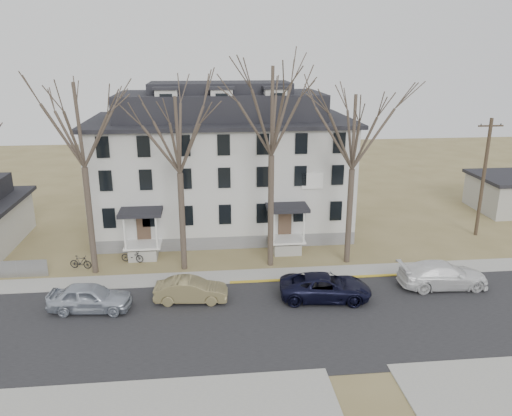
{
  "coord_description": "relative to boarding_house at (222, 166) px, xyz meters",
  "views": [
    {
      "loc": [
        -3.33,
        -22.2,
        14.36
      ],
      "look_at": [
        -0.1,
        9.0,
        4.47
      ],
      "focal_mm": 35.0,
      "sensor_mm": 36.0,
      "label": 1
    }
  ],
  "objects": [
    {
      "name": "main_road",
      "position": [
        2.0,
        -15.95,
        -5.38
      ],
      "size": [
        120.0,
        10.0,
        0.04
      ],
      "primitive_type": "cube",
      "color": "#27272A",
      "rests_on": "ground"
    },
    {
      "name": "bicycle_right",
      "position": [
        -10.08,
        -7.52,
        -4.91
      ],
      "size": [
        1.63,
        0.79,
        0.94
      ],
      "primitive_type": "imported",
      "rotation": [
        0.0,
        0.0,
        1.34
      ],
      "color": "black",
      "rests_on": "ground"
    },
    {
      "name": "bicycle_left",
      "position": [
        -6.69,
        -6.74,
        -4.94
      ],
      "size": [
        1.77,
        1.06,
        0.88
      ],
      "primitive_type": "imported",
      "rotation": [
        0.0,
        0.0,
        1.26
      ],
      "color": "black",
      "rests_on": "ground"
    },
    {
      "name": "yellow_curb",
      "position": [
        7.0,
        -10.85,
        -5.38
      ],
      "size": [
        14.0,
        0.25,
        0.06
      ],
      "primitive_type": "cube",
      "color": "gold",
      "rests_on": "ground"
    },
    {
      "name": "tree_far_left",
      "position": [
        -9.0,
        -8.15,
        4.96
      ],
      "size": [
        8.4,
        8.4,
        13.72
      ],
      "color": "#473B31",
      "rests_on": "ground"
    },
    {
      "name": "car_silver",
      "position": [
        -8.17,
        -13.54,
        -4.57
      ],
      "size": [
        4.89,
        2.35,
        1.61
      ],
      "primitive_type": "imported",
      "rotation": [
        0.0,
        0.0,
        1.47
      ],
      "color": "#ABB3C1",
      "rests_on": "ground"
    },
    {
      "name": "boarding_house",
      "position": [
        0.0,
        0.0,
        0.0
      ],
      "size": [
        20.8,
        12.36,
        12.05
      ],
      "color": "slate",
      "rests_on": "ground"
    },
    {
      "name": "ground",
      "position": [
        2.0,
        -17.95,
        -5.38
      ],
      "size": [
        120.0,
        120.0,
        0.0
      ],
      "primitive_type": "plane",
      "color": "olive",
      "rests_on": "ground"
    },
    {
      "name": "far_sidewalk",
      "position": [
        2.0,
        -9.95,
        -5.38
      ],
      "size": [
        120.0,
        2.0,
        0.08
      ],
      "primitive_type": "cube",
      "color": "#A09F97",
      "rests_on": "ground"
    },
    {
      "name": "tree_mid_left",
      "position": [
        -3.0,
        -8.15,
        4.22
      ],
      "size": [
        7.8,
        7.8,
        12.74
      ],
      "color": "#473B31",
      "rests_on": "ground"
    },
    {
      "name": "utility_pole_far",
      "position": [
        20.5,
        -3.95,
        -0.47
      ],
      "size": [
        2.0,
        0.28,
        9.5
      ],
      "color": "#3D3023",
      "rests_on": "ground"
    },
    {
      "name": "car_navy",
      "position": [
        5.63,
        -13.54,
        -4.62
      ],
      "size": [
        5.74,
        3.14,
        1.52
      ],
      "primitive_type": "imported",
      "rotation": [
        0.0,
        0.0,
        1.46
      ],
      "color": "black",
      "rests_on": "ground"
    },
    {
      "name": "car_tan",
      "position": [
        -2.42,
        -13.03,
        -4.67
      ],
      "size": [
        4.43,
        1.83,
        1.43
      ],
      "primitive_type": "imported",
      "rotation": [
        0.0,
        0.0,
        1.5
      ],
      "color": "olive",
      "rests_on": "ground"
    },
    {
      "name": "tree_center",
      "position": [
        3.0,
        -8.15,
        5.71
      ],
      "size": [
        9.0,
        9.0,
        14.7
      ],
      "color": "#473B31",
      "rests_on": "ground"
    },
    {
      "name": "tree_mid_right",
      "position": [
        8.5,
        -8.15,
        4.22
      ],
      "size": [
        7.8,
        7.8,
        12.74
      ],
      "color": "#473B31",
      "rests_on": "ground"
    },
    {
      "name": "car_white",
      "position": [
        13.41,
        -12.72,
        -4.57
      ],
      "size": [
        5.67,
        2.44,
        1.63
      ],
      "primitive_type": "imported",
      "rotation": [
        0.0,
        0.0,
        1.54
      ],
      "color": "white",
      "rests_on": "ground"
    }
  ]
}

